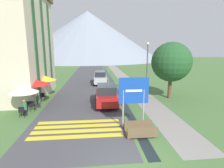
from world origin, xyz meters
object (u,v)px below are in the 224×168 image
Objects in this scene: footbridge at (140,131)px; cafe_chair_nearest at (22,111)px; road_sign at (134,95)px; parked_car_near at (106,95)px; cafe_umbrella_middle_red at (36,82)px; cafe_chair_near_right at (33,105)px; tree_by_path at (171,62)px; cafe_umbrella_front_white at (24,89)px; cafe_umbrella_rear_yellow at (44,78)px; streetlamp at (147,66)px; hotel_building at (12,38)px; cafe_chair_near_left at (28,105)px; cafe_chair_far_right at (43,96)px; person_seated_near at (25,107)px; person_seated_far at (38,100)px; parked_car_far at (100,77)px; person_standing_terrace at (39,92)px.

footbridge is 8.52m from cafe_chair_nearest.
road_sign is 2.16m from footbridge.
parked_car_near is 6.22m from cafe_umbrella_middle_red.
cafe_chair_near_right is 0.15× the size of tree_by_path.
cafe_chair_nearest is 3.36m from cafe_umbrella_middle_red.
parked_car_near is at bearing 14.46° from cafe_umbrella_front_white.
cafe_chair_nearest is 1.67m from cafe_umbrella_front_white.
cafe_umbrella_middle_red is at bearing -89.06° from cafe_umbrella_rear_yellow.
hotel_building is at bearing 173.55° from streetlamp.
cafe_chair_near_right and cafe_chair_near_left have the same top height.
cafe_chair_near_right and cafe_chair_far_right have the same top height.
tree_by_path is at bearing -7.53° from hotel_building.
cafe_chair_near_left is (-0.35, -2.78, 0.00)m from cafe_chair_far_right.
person_seated_near is 1.87m from person_seated_far.
cafe_chair_near_left is 2.27m from cafe_umbrella_middle_red.
hotel_building is 6.54× the size of footbridge.
cafe_umbrella_front_white is 0.91× the size of cafe_umbrella_rear_yellow.
parked_car_near reaches higher than cafe_chair_near_right.
parked_car_far is 12.92m from cafe_umbrella_front_white.
hotel_building is 9.02× the size of person_seated_far.
cafe_chair_near_right is at bearing -87.67° from cafe_umbrella_rear_yellow.
footbridge is 0.71× the size of cafe_umbrella_rear_yellow.
cafe_chair_far_right is at bearing 86.03° from person_seated_near.
cafe_chair_nearest is at bearing -100.33° from cafe_chair_near_right.
cafe_chair_nearest is at bearing -91.92° from person_standing_terrace.
person_seated_near is 1.03× the size of person_seated_far.
hotel_building is 2.00× the size of streetlamp.
person_seated_near is at bearing -63.90° from hotel_building.
hotel_building is 5.09× the size of cafe_umbrella_front_white.
person_seated_far is (3.23, -3.88, -5.31)m from hotel_building.
cafe_chair_near_left is at bearing -162.80° from streetlamp.
parked_car_far is 13.25m from person_seated_near.
person_seated_near is 0.74× the size of person_standing_terrace.
cafe_chair_far_right is at bearing 135.39° from footbridge.
person_seated_far is (-7.16, 4.53, -1.43)m from road_sign.
cafe_chair_far_right reaches higher than footbridge.
tree_by_path is (12.83, 2.72, 3.13)m from cafe_chair_near_left.
cafe_chair_near_right is (3.03, -4.77, -5.48)m from hotel_building.
road_sign is 3.77× the size of cafe_chair_far_right.
cafe_chair_nearest is at bearing -91.04° from cafe_umbrella_rear_yellow.
road_sign is 1.33× the size of cafe_umbrella_rear_yellow.
streetlamp reaches higher than road_sign.
cafe_umbrella_front_white is (-6.06, -11.36, 1.01)m from parked_car_far.
tree_by_path is at bearing 13.83° from cafe_umbrella_front_white.
footbridge is at bearing -123.73° from tree_by_path.
cafe_chair_near_right is at bearing 81.75° from cafe_chair_nearest.
cafe_umbrella_middle_red reaches higher than cafe_chair_near_right.
cafe_chair_nearest is 1.00× the size of cafe_chair_near_left.
parked_car_near is 3.36× the size of person_seated_near.
cafe_umbrella_middle_red reaches higher than cafe_umbrella_front_white.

